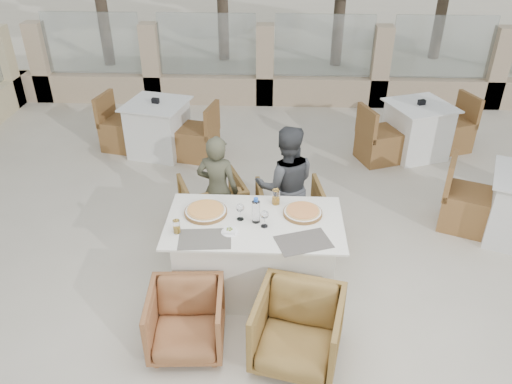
{
  "coord_description": "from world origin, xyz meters",
  "views": [
    {
      "loc": [
        0.22,
        -3.81,
        3.33
      ],
      "look_at": [
        0.04,
        0.19,
        0.9
      ],
      "focal_mm": 35.0,
      "sensor_mm": 36.0,
      "label": 1
    }
  ],
  "objects_px": {
    "wine_glass_near": "(264,218)",
    "armchair_near_right": "(298,330)",
    "pizza_left": "(206,211)",
    "bg_table_b": "(417,130)",
    "diner_right": "(286,186)",
    "olive_dish": "(230,230)",
    "diner_left": "(218,190)",
    "bg_table_a": "(158,128)",
    "water_bottle": "(256,210)",
    "wine_glass_centre": "(240,211)",
    "armchair_far_right": "(290,213)",
    "beer_glass_left": "(177,227)",
    "armchair_far_left": "(213,204)",
    "beer_glass_right": "(276,197)",
    "pizza_right": "(303,212)",
    "armchair_near_left": "(186,320)",
    "dining_table": "(255,255)"
  },
  "relations": [
    {
      "from": "wine_glass_centre",
      "to": "armchair_near_right",
      "type": "bearing_deg",
      "value": -59.62
    },
    {
      "from": "water_bottle",
      "to": "wine_glass_near",
      "type": "bearing_deg",
      "value": -42.41
    },
    {
      "from": "diner_right",
      "to": "pizza_right",
      "type": "bearing_deg",
      "value": 97.01
    },
    {
      "from": "beer_glass_right",
      "to": "olive_dish",
      "type": "distance_m",
      "value": 0.63
    },
    {
      "from": "olive_dish",
      "to": "armchair_far_left",
      "type": "relative_size",
      "value": 0.16
    },
    {
      "from": "olive_dish",
      "to": "diner_left",
      "type": "distance_m",
      "value": 0.99
    },
    {
      "from": "wine_glass_centre",
      "to": "armchair_near_right",
      "type": "height_order",
      "value": "wine_glass_centre"
    },
    {
      "from": "armchair_near_left",
      "to": "diner_right",
      "type": "relative_size",
      "value": 0.47
    },
    {
      "from": "pizza_left",
      "to": "beer_glass_right",
      "type": "distance_m",
      "value": 0.68
    },
    {
      "from": "bg_table_a",
      "to": "armchair_far_right",
      "type": "bearing_deg",
      "value": -34.58
    },
    {
      "from": "wine_glass_centre",
      "to": "olive_dish",
      "type": "distance_m",
      "value": 0.23
    },
    {
      "from": "wine_glass_near",
      "to": "diner_right",
      "type": "xyz_separation_m",
      "value": [
        0.2,
        0.88,
        -0.19
      ]
    },
    {
      "from": "armchair_far_left",
      "to": "armchair_near_left",
      "type": "xyz_separation_m",
      "value": [
        -0.01,
        -1.76,
        -0.02
      ]
    },
    {
      "from": "beer_glass_right",
      "to": "armchair_far_right",
      "type": "distance_m",
      "value": 0.75
    },
    {
      "from": "water_bottle",
      "to": "beer_glass_left",
      "type": "bearing_deg",
      "value": -163.99
    },
    {
      "from": "pizza_left",
      "to": "diner_left",
      "type": "height_order",
      "value": "diner_left"
    },
    {
      "from": "armchair_near_left",
      "to": "bg_table_a",
      "type": "xyz_separation_m",
      "value": [
        -0.99,
        3.62,
        0.1
      ]
    },
    {
      "from": "pizza_left",
      "to": "bg_table_b",
      "type": "relative_size",
      "value": 0.24
    },
    {
      "from": "water_bottle",
      "to": "bg_table_a",
      "type": "relative_size",
      "value": 0.15
    },
    {
      "from": "wine_glass_centre",
      "to": "armchair_near_right",
      "type": "distance_m",
      "value": 1.16
    },
    {
      "from": "olive_dish",
      "to": "bg_table_a",
      "type": "xyz_separation_m",
      "value": [
        -1.31,
        3.03,
        -0.41
      ]
    },
    {
      "from": "pizza_right",
      "to": "wine_glass_near",
      "type": "height_order",
      "value": "wine_glass_near"
    },
    {
      "from": "pizza_left",
      "to": "olive_dish",
      "type": "xyz_separation_m",
      "value": [
        0.25,
        -0.29,
        -0.0
      ]
    },
    {
      "from": "armchair_far_left",
      "to": "diner_left",
      "type": "bearing_deg",
      "value": 89.51
    },
    {
      "from": "dining_table",
      "to": "bg_table_b",
      "type": "bearing_deg",
      "value": 53.45
    },
    {
      "from": "diner_left",
      "to": "beer_glass_left",
      "type": "bearing_deg",
      "value": 88.03
    },
    {
      "from": "olive_dish",
      "to": "armchair_near_left",
      "type": "distance_m",
      "value": 0.84
    },
    {
      "from": "dining_table",
      "to": "diner_right",
      "type": "height_order",
      "value": "diner_right"
    },
    {
      "from": "beer_glass_left",
      "to": "armchair_far_left",
      "type": "bearing_deg",
      "value": 82.82
    },
    {
      "from": "wine_glass_near",
      "to": "bg_table_b",
      "type": "height_order",
      "value": "wine_glass_near"
    },
    {
      "from": "armchair_far_right",
      "to": "armchair_near_right",
      "type": "height_order",
      "value": "armchair_far_right"
    },
    {
      "from": "diner_right",
      "to": "bg_table_a",
      "type": "distance_m",
      "value": 2.75
    },
    {
      "from": "beer_glass_right",
      "to": "olive_dish",
      "type": "relative_size",
      "value": 1.37
    },
    {
      "from": "wine_glass_near",
      "to": "armchair_near_right",
      "type": "height_order",
      "value": "wine_glass_near"
    },
    {
      "from": "beer_glass_left",
      "to": "bg_table_b",
      "type": "xyz_separation_m",
      "value": [
        2.86,
        3.15,
        -0.45
      ]
    },
    {
      "from": "diner_right",
      "to": "bg_table_b",
      "type": "relative_size",
      "value": 0.82
    },
    {
      "from": "pizza_right",
      "to": "beer_glass_right",
      "type": "bearing_deg",
      "value": 145.14
    },
    {
      "from": "wine_glass_centre",
      "to": "bg_table_b",
      "type": "relative_size",
      "value": 0.11
    },
    {
      "from": "armchair_far_right",
      "to": "diner_left",
      "type": "bearing_deg",
      "value": -5.43
    },
    {
      "from": "wine_glass_near",
      "to": "diner_left",
      "type": "height_order",
      "value": "diner_left"
    },
    {
      "from": "armchair_near_left",
      "to": "armchair_far_right",
      "type": "bearing_deg",
      "value": 57.54
    },
    {
      "from": "pizza_right",
      "to": "diner_left",
      "type": "height_order",
      "value": "diner_left"
    },
    {
      "from": "olive_dish",
      "to": "armchair_far_right",
      "type": "distance_m",
      "value": 1.24
    },
    {
      "from": "wine_glass_centre",
      "to": "wine_glass_near",
      "type": "height_order",
      "value": "same"
    },
    {
      "from": "armchair_near_left",
      "to": "diner_left",
      "type": "relative_size",
      "value": 0.5
    },
    {
      "from": "dining_table",
      "to": "diner_left",
      "type": "relative_size",
      "value": 1.28
    },
    {
      "from": "armchair_far_right",
      "to": "diner_left",
      "type": "height_order",
      "value": "diner_left"
    },
    {
      "from": "wine_glass_centre",
      "to": "armchair_far_right",
      "type": "relative_size",
      "value": 0.26
    },
    {
      "from": "pizza_right",
      "to": "diner_right",
      "type": "height_order",
      "value": "diner_right"
    },
    {
      "from": "pizza_right",
      "to": "wine_glass_near",
      "type": "xyz_separation_m",
      "value": [
        -0.35,
        -0.21,
        0.07
      ]
    }
  ]
}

